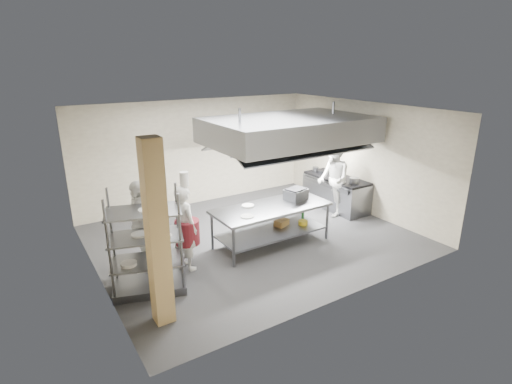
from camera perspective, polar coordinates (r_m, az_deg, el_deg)
floor at (r=9.56m, az=-0.40°, el=-6.51°), size 7.00×7.00×0.00m
ceiling at (r=8.73m, az=-0.44°, el=11.66°), size 7.00×7.00×0.00m
wall_back at (r=11.61m, az=-8.33°, el=5.62°), size 7.00×0.00×7.00m
wall_left at (r=7.85m, az=-22.64°, el=-1.81°), size 0.00×6.00×6.00m
wall_right at (r=11.22m, az=14.97°, el=4.76°), size 0.00×6.00×6.00m
column at (r=6.24m, az=-13.94°, el=-5.99°), size 0.30×0.30×3.00m
exhaust_hood at (r=9.87m, az=4.81°, el=8.86°), size 4.00×2.50×0.60m
hood_strip_a at (r=9.43m, az=0.35°, el=6.49°), size 1.60×0.12×0.04m
hood_strip_b at (r=10.49m, az=8.72°, el=7.49°), size 1.60×0.12×0.04m
wall_shelf at (r=12.30m, az=-0.32°, el=6.53°), size 1.50×0.28×0.04m
island at (r=9.08m, az=2.20°, el=-4.77°), size 2.69×1.14×0.91m
island_worktop at (r=8.92m, az=2.23°, el=-2.26°), size 2.69×1.14×0.06m
island_undershelf at (r=9.14m, az=2.19°, el=-5.66°), size 2.47×1.02×0.04m
pass_rack at (r=7.36m, az=-15.43°, el=-6.92°), size 1.44×1.09×1.91m
cooking_range at (r=11.56m, az=11.31°, el=-0.16°), size 0.80×2.00×0.84m
range_top at (r=11.42m, az=11.45°, el=1.98°), size 0.78×1.96×0.06m
chef_head at (r=8.01m, az=-10.13°, el=-5.06°), size 0.55×0.72×1.74m
chef_line at (r=10.82m, az=10.96°, el=1.75°), size 1.08×1.19×1.98m
chef_plating at (r=8.01m, az=-16.07°, el=-4.91°), size 0.57×1.15×1.90m
griddle at (r=9.37m, az=5.73°, el=-0.34°), size 0.57×0.48×0.24m
wicker_basket at (r=9.40m, az=3.67°, el=-4.38°), size 0.39×0.33×0.15m
stockpot at (r=11.27m, az=11.49°, el=2.33°), size 0.23×0.23×0.16m
plate_stack at (r=7.51m, az=-15.21°, el=-9.30°), size 0.28×0.28×0.05m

